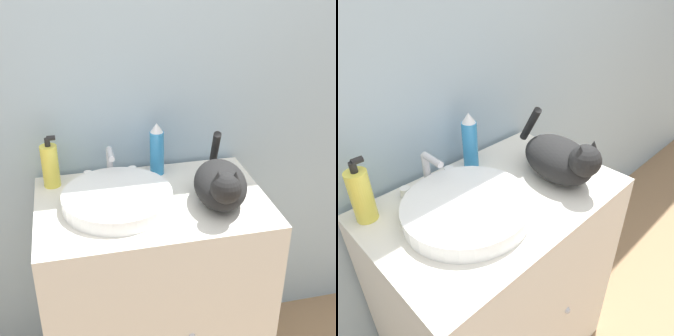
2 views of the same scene
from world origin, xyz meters
The scene contains 7 objects.
wall_back centered at (0.00, 0.57, 1.25)m, with size 6.00×0.05×2.50m.
vanity_cabinet centered at (0.00, 0.26, 0.45)m, with size 0.81×0.54×0.89m.
sink_basin centered at (-0.12, 0.26, 0.92)m, with size 0.38×0.38×0.05m.
faucet centered at (-0.12, 0.45, 0.95)m, with size 0.20×0.10×0.13m.
cat centered at (0.22, 0.19, 0.97)m, with size 0.23×0.38×0.21m.
soap_bottle centered at (-0.34, 0.45, 0.98)m, with size 0.06×0.06×0.20m.
spray_bottle centered at (0.06, 0.46, 0.99)m, with size 0.05×0.05×0.21m.
Camera 1 is at (-0.26, -1.12, 1.75)m, focal length 50.00 mm.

